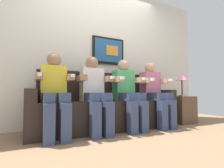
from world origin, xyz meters
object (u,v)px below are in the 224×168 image
(person_rightmost, at_px, (155,91))
(person_leftmost, at_px, (55,90))
(table_lamp, at_px, (182,78))
(couch, at_px, (107,109))
(spare_remote_on_table, at_px, (184,96))
(side_table_right, at_px, (181,109))
(person_left_center, at_px, (95,90))
(person_right_center, at_px, (127,90))

(person_rightmost, bearing_deg, person_leftmost, 180.00)
(person_rightmost, xyz_separation_m, table_lamp, (0.70, 0.04, 0.25))
(couch, height_order, spare_remote_on_table, couch)
(side_table_right, bearing_deg, person_rightmost, -174.95)
(couch, height_order, person_left_center, person_left_center)
(table_lamp, bearing_deg, side_table_right, 107.33)
(person_right_center, bearing_deg, person_leftmost, 180.00)
(couch, relative_size, person_right_center, 2.09)
(person_left_center, relative_size, spare_remote_on_table, 8.54)
(person_right_center, height_order, side_table_right, person_right_center)
(person_rightmost, bearing_deg, person_right_center, 180.00)
(table_lamp, bearing_deg, person_leftmost, -179.04)
(person_left_center, relative_size, side_table_right, 2.22)
(couch, relative_size, person_left_center, 2.09)
(couch, relative_size, side_table_right, 4.65)
(person_left_center, height_order, person_rightmost, same)
(couch, relative_size, person_rightmost, 2.09)
(person_leftmost, bearing_deg, side_table_right, 1.51)
(person_left_center, bearing_deg, couch, 31.75)
(person_rightmost, xyz_separation_m, side_table_right, (0.70, 0.06, -0.36))
(person_leftmost, xyz_separation_m, person_right_center, (1.09, 0.00, 0.00))
(person_rightmost, distance_m, side_table_right, 0.78)
(couch, distance_m, person_right_center, 0.43)
(person_leftmost, distance_m, person_left_center, 0.55)
(person_left_center, relative_size, person_rightmost, 1.00)
(side_table_right, relative_size, spare_remote_on_table, 3.85)
(person_rightmost, height_order, spare_remote_on_table, person_rightmost)
(person_leftmost, distance_m, table_lamp, 2.35)
(person_left_center, xyz_separation_m, person_rightmost, (1.09, -0.00, 0.00))
(person_left_center, relative_size, person_right_center, 1.00)
(couch, xyz_separation_m, side_table_right, (1.51, -0.11, -0.06))
(side_table_right, height_order, table_lamp, table_lamp)
(person_rightmost, distance_m, spare_remote_on_table, 0.67)
(side_table_right, distance_m, spare_remote_on_table, 0.28)
(side_table_right, bearing_deg, person_right_center, -177.16)
(couch, bearing_deg, spare_remote_on_table, -7.87)
(person_left_center, relative_size, table_lamp, 2.41)
(couch, distance_m, person_rightmost, 0.88)
(person_left_center, height_order, spare_remote_on_table, person_left_center)
(person_left_center, bearing_deg, spare_remote_on_table, -1.20)
(person_leftmost, relative_size, spare_remote_on_table, 8.54)
(person_left_center, height_order, side_table_right, person_left_center)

